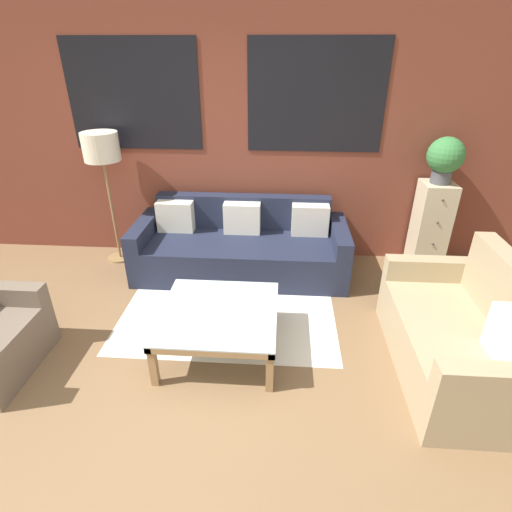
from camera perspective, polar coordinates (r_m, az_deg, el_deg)
The scene contains 9 objects.
ground_plane at distance 3.06m, azimuth -10.05°, elevation -20.20°, with size 16.00×16.00×0.00m, color brown.
wall_back_brick at distance 4.54m, azimuth -4.38°, elevation 16.96°, with size 8.40×0.09×2.80m.
rug at distance 3.92m, azimuth -3.78°, elevation -7.31°, with size 2.00×1.54×0.00m.
couch_dark at distance 4.41m, azimuth -2.13°, elevation 1.24°, with size 2.27×0.88×0.78m.
settee_vintage at distance 3.43m, azimuth 27.36°, elevation -10.37°, with size 0.80×1.48×0.92m.
coffee_table at distance 3.26m, azimuth -5.30°, elevation -8.62°, with size 0.93×0.93×0.38m.
floor_lamp at distance 4.64m, azimuth -21.17°, elevation 13.65°, with size 0.38×0.38×1.47m.
drawer_cabinet at distance 4.80m, azimuth 23.60°, elevation 3.86°, with size 0.34×0.37×0.99m.
potted_plant at distance 4.57m, azimuth 25.43°, elevation 12.60°, with size 0.37×0.37×0.47m.
Camera 1 is at (0.64, -1.97, 2.26)m, focal length 28.00 mm.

